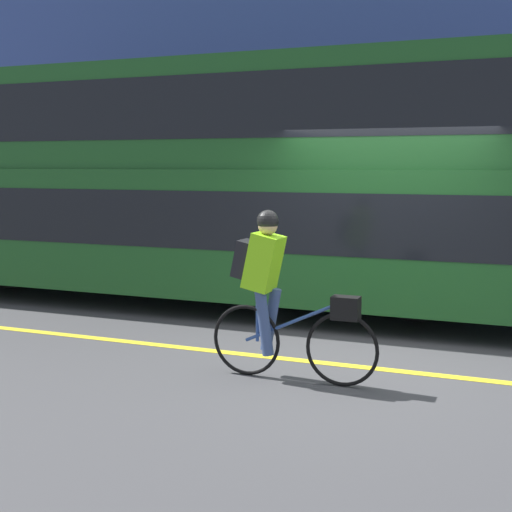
{
  "coord_description": "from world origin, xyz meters",
  "views": [
    {
      "loc": [
        1.76,
        -7.19,
        2.08
      ],
      "look_at": [
        -1.42,
        0.59,
        1.0
      ],
      "focal_mm": 50.0,
      "sensor_mm": 36.0,
      "label": 1
    }
  ],
  "objects": [
    {
      "name": "ground_plane",
      "position": [
        0.0,
        0.0,
        0.0
      ],
      "size": [
        80.0,
        80.0,
        0.0
      ],
      "primitive_type": "plane",
      "color": "#424244"
    },
    {
      "name": "bus",
      "position": [
        -3.22,
        2.35,
        1.94
      ],
      "size": [
        10.99,
        2.61,
        3.47
      ],
      "color": "black",
      "rests_on": "ground_plane"
    },
    {
      "name": "cyclist_on_bike",
      "position": [
        -0.62,
        -0.85,
        0.89
      ],
      "size": [
        1.69,
        0.32,
        1.65
      ],
      "color": "black",
      "rests_on": "ground_plane"
    },
    {
      "name": "building_facade",
      "position": [
        0.0,
        7.0,
        3.54
      ],
      "size": [
        60.0,
        0.3,
        7.08
      ],
      "color": "#33478C",
      "rests_on": "ground_plane"
    },
    {
      "name": "road_center_line",
      "position": [
        0.0,
        -0.16,
        0.0
      ],
      "size": [
        50.0,
        0.14,
        0.01
      ],
      "primitive_type": "cube",
      "color": "yellow",
      "rests_on": "ground_plane"
    },
    {
      "name": "trash_bin",
      "position": [
        0.26,
        5.71,
        0.58
      ],
      "size": [
        0.47,
        0.47,
        0.93
      ],
      "color": "#515156",
      "rests_on": "sidewalk_curb"
    },
    {
      "name": "sidewalk_curb",
      "position": [
        0.0,
        5.82,
        0.06
      ],
      "size": [
        60.0,
        2.06,
        0.12
      ],
      "color": "gray",
      "rests_on": "ground_plane"
    }
  ]
}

